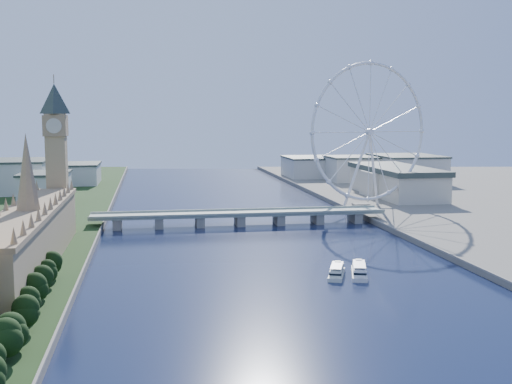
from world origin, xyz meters
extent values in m
cube|color=tan|center=(-128.00, 170.00, 17.00)|extent=(24.00, 200.00, 28.00)
cone|color=#937A59|center=(-128.00, 170.00, 53.00)|extent=(12.00, 12.00, 40.00)
cube|color=tan|center=(-128.00, 278.00, 43.00)|extent=(13.00, 13.00, 80.00)
cube|color=#937A59|center=(-128.00, 278.00, 75.00)|extent=(15.00, 15.00, 14.00)
pyramid|color=#2D3833|center=(-128.00, 278.00, 103.00)|extent=(20.02, 20.02, 20.00)
cube|color=gray|center=(0.00, 300.00, 8.50)|extent=(220.00, 22.00, 2.00)
cube|color=gray|center=(-90.00, 300.00, 3.75)|extent=(6.00, 20.00, 7.50)
cube|color=gray|center=(-60.00, 300.00, 3.75)|extent=(6.00, 20.00, 7.50)
cube|color=gray|center=(-30.00, 300.00, 3.75)|extent=(6.00, 20.00, 7.50)
cube|color=gray|center=(0.00, 300.00, 3.75)|extent=(6.00, 20.00, 7.50)
cube|color=gray|center=(30.00, 300.00, 3.75)|extent=(6.00, 20.00, 7.50)
cube|color=gray|center=(60.00, 300.00, 3.75)|extent=(6.00, 20.00, 7.50)
cube|color=gray|center=(90.00, 300.00, 3.75)|extent=(6.00, 20.00, 7.50)
torus|color=silver|center=(120.00, 355.00, 68.00)|extent=(113.60, 39.12, 118.60)
cylinder|color=silver|center=(120.00, 355.00, 68.00)|extent=(7.25, 6.61, 6.00)
cube|color=gray|center=(117.00, 365.00, 4.00)|extent=(14.00, 10.00, 2.00)
cube|color=beige|center=(-160.00, 430.00, 16.00)|extent=(40.00, 60.00, 26.00)
cube|color=beige|center=(-200.00, 520.00, 19.00)|extent=(60.00, 80.00, 32.00)
cube|color=beige|center=(-150.00, 600.00, 14.00)|extent=(50.00, 70.00, 22.00)
cube|color=beige|center=(180.00, 580.00, 17.00)|extent=(60.00, 60.00, 28.00)
cube|color=beige|center=(240.00, 560.00, 18.00)|extent=(70.00, 90.00, 30.00)
cube|color=beige|center=(140.00, 640.00, 15.00)|extent=(60.00, 80.00, 24.00)
camera|label=1|loc=(-66.09, -171.09, 81.16)|focal=45.00mm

